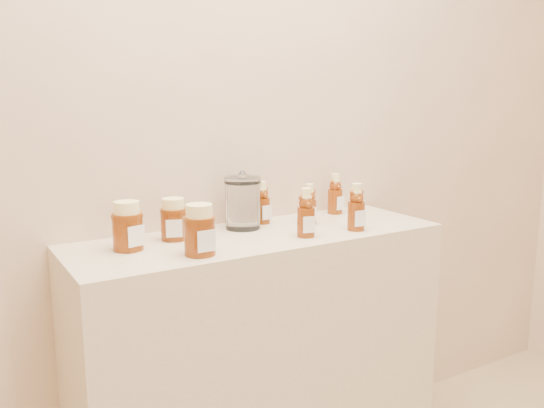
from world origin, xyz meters
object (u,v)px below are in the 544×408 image
display_table (260,367)px  honey_jar_left (127,226)px  glass_canister (243,201)px  bear_bottle_back_left (262,200)px  bear_bottle_front_left (306,209)px

display_table → honey_jar_left: honey_jar_left is taller
display_table → glass_canister: 0.55m
honey_jar_left → glass_canister: 0.41m
bear_bottle_back_left → display_table: bearing=-129.3°
bear_bottle_front_left → glass_canister: size_ratio=0.93×
honey_jar_left → bear_bottle_back_left: bearing=-4.2°
display_table → bear_bottle_front_left: size_ratio=6.97×
glass_canister → bear_bottle_front_left: bearing=-59.5°
glass_canister → display_table: bearing=-86.6°
bear_bottle_back_left → bear_bottle_front_left: size_ratio=0.95×
honey_jar_left → glass_canister: glass_canister is taller
bear_bottle_front_left → honey_jar_left: size_ratio=1.23×
display_table → glass_canister: glass_canister is taller
honey_jar_left → glass_canister: size_ratio=0.76×
bear_bottle_front_left → glass_canister: glass_canister is taller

